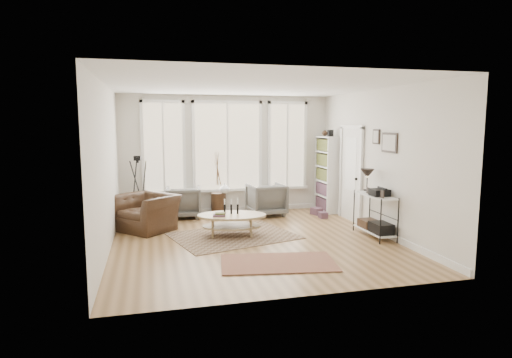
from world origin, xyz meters
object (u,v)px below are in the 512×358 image
object	(u,v)px
armchair_right	(266,199)
accent_chair	(146,212)
bookcase	(326,174)
low_shelf	(375,211)
coffee_table	(231,219)
armchair_left	(184,202)
side_table	(218,185)

from	to	relation	value
armchair_right	accent_chair	distance (m)	2.93
bookcase	low_shelf	world-z (taller)	bookcase
coffee_table	armchair_right	xyz separation A→B (m)	(1.18, 1.70, 0.05)
armchair_left	side_table	bearing A→B (deg)	-169.67
low_shelf	accent_chair	world-z (taller)	low_shelf
bookcase	low_shelf	distance (m)	2.56
coffee_table	accent_chair	bearing A→B (deg)	151.25
side_table	accent_chair	size ratio (longest dim) A/B	1.33
low_shelf	accent_chair	distance (m)	4.66
armchair_right	side_table	size ratio (longest dim) A/B	0.56
low_shelf	side_table	distance (m)	3.83
coffee_table	side_table	size ratio (longest dim) A/B	0.97
armchair_left	accent_chair	bearing A→B (deg)	55.73
bookcase	accent_chair	xyz separation A→B (m)	(-4.41, -0.89, -0.58)
coffee_table	armchair_right	bearing A→B (deg)	55.16
coffee_table	armchair_left	world-z (taller)	armchair_left
coffee_table	armchair_left	xyz separation A→B (m)	(-0.78, 1.93, 0.03)
armchair_right	armchair_left	bearing A→B (deg)	-10.97
bookcase	coffee_table	size ratio (longest dim) A/B	1.39
armchair_left	accent_chair	world-z (taller)	accent_chair
bookcase	coffee_table	xyz separation A→B (m)	(-2.78, -1.78, -0.62)
armchair_left	bookcase	bearing A→B (deg)	-177.18
side_table	low_shelf	bearing A→B (deg)	-45.90
low_shelf	side_table	size ratio (longest dim) A/B	0.86
bookcase	armchair_left	bearing A→B (deg)	177.60
armchair_left	armchair_right	size ratio (longest dim) A/B	0.95
bookcase	coffee_table	world-z (taller)	bookcase
side_table	accent_chair	distance (m)	2.06
bookcase	coffee_table	distance (m)	3.36
armchair_left	armchair_right	world-z (taller)	armchair_right
coffee_table	side_table	bearing A→B (deg)	88.26
armchair_left	side_table	world-z (taller)	side_table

